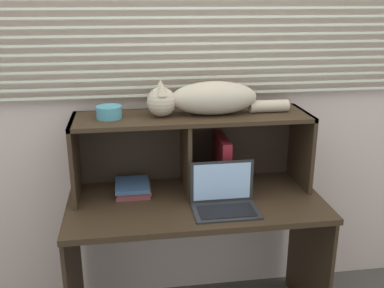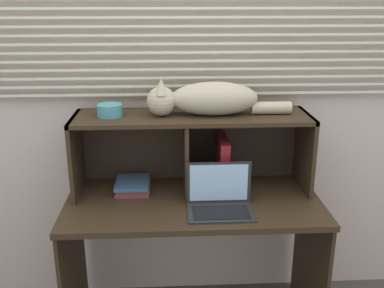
% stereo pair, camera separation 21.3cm
% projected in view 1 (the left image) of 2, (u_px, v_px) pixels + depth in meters
% --- Properties ---
extents(back_panel_with_blinds, '(4.40, 0.08, 2.50)m').
position_uv_depth(back_panel_with_blinds, '(186.00, 91.00, 2.48)').
color(back_panel_with_blinds, beige).
rests_on(back_panel_with_blinds, ground).
extents(desk, '(1.31, 0.63, 0.77)m').
position_uv_depth(desk, '(196.00, 227.00, 2.36)').
color(desk, '#352617').
rests_on(desk, ground).
extents(hutch_shelf_unit, '(1.23, 0.34, 0.41)m').
position_uv_depth(hutch_shelf_unit, '(190.00, 136.00, 2.37)').
color(hutch_shelf_unit, '#352617').
rests_on(hutch_shelf_unit, desk).
extents(cat, '(0.74, 0.18, 0.18)m').
position_uv_depth(cat, '(206.00, 99.00, 2.28)').
color(cat, '#BEAE92').
rests_on(cat, hutch_shelf_unit).
extents(laptop, '(0.32, 0.21, 0.23)m').
position_uv_depth(laptop, '(224.00, 199.00, 2.19)').
color(laptop, '#282828').
rests_on(laptop, desk).
extents(binder_upright, '(0.05, 0.27, 0.29)m').
position_uv_depth(binder_upright, '(222.00, 163.00, 2.41)').
color(binder_upright, maroon).
rests_on(binder_upright, desk).
extents(book_stack, '(0.18, 0.22, 0.06)m').
position_uv_depth(book_stack, '(133.00, 188.00, 2.38)').
color(book_stack, brown).
rests_on(book_stack, desk).
extents(small_basket, '(0.13, 0.13, 0.06)m').
position_uv_depth(small_basket, '(109.00, 112.00, 2.23)').
color(small_basket, teal).
rests_on(small_basket, hutch_shelf_unit).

